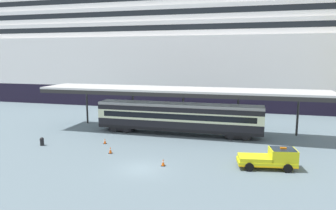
{
  "coord_description": "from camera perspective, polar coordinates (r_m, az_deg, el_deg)",
  "views": [
    {
      "loc": [
        9.18,
        -25.33,
        10.2
      ],
      "look_at": [
        0.15,
        9.24,
        4.5
      ],
      "focal_mm": 32.86,
      "sensor_mm": 36.0,
      "label": 1
    }
  ],
  "objects": [
    {
      "name": "ground_plane",
      "position": [
        28.81,
        -5.04,
        -11.71
      ],
      "size": [
        400.0,
        400.0,
        0.0
      ],
      "primitive_type": "plane",
      "color": "slate"
    },
    {
      "name": "cruise_ship",
      "position": [
        73.87,
        2.47,
        11.3
      ],
      "size": [
        120.61,
        30.39,
        37.0
      ],
      "color": "black",
      "rests_on": "ground"
    },
    {
      "name": "platform_canopy",
      "position": [
        40.16,
        2.06,
        2.7
      ],
      "size": [
        37.58,
        6.18,
        6.0
      ],
      "color": "silver",
      "rests_on": "ground"
    },
    {
      "name": "train_carriage",
      "position": [
        40.27,
        1.9,
        -2.25
      ],
      "size": [
        21.57,
        2.81,
        4.11
      ],
      "color": "black",
      "rests_on": "ground"
    },
    {
      "name": "service_truck",
      "position": [
        30.07,
        18.76,
        -9.27
      ],
      "size": [
        5.45,
        2.87,
        2.02
      ],
      "color": "yellow",
      "rests_on": "ground"
    },
    {
      "name": "traffic_cone_near",
      "position": [
        29.29,
        -0.91,
        -10.58
      ],
      "size": [
        0.36,
        0.36,
        0.72
      ],
      "color": "black",
      "rests_on": "ground"
    },
    {
      "name": "traffic_cone_mid",
      "position": [
        33.42,
        -10.64,
        -8.21
      ],
      "size": [
        0.36,
        0.36,
        0.75
      ],
      "color": "black",
      "rests_on": "ground"
    },
    {
      "name": "traffic_cone_far",
      "position": [
        37.13,
        -11.62,
        -6.58
      ],
      "size": [
        0.36,
        0.36,
        0.62
      ],
      "color": "black",
      "rests_on": "ground"
    },
    {
      "name": "quay_bollard",
      "position": [
        38.5,
        -22.35,
        -6.2
      ],
      "size": [
        0.48,
        0.48,
        0.96
      ],
      "color": "black",
      "rests_on": "ground"
    }
  ]
}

